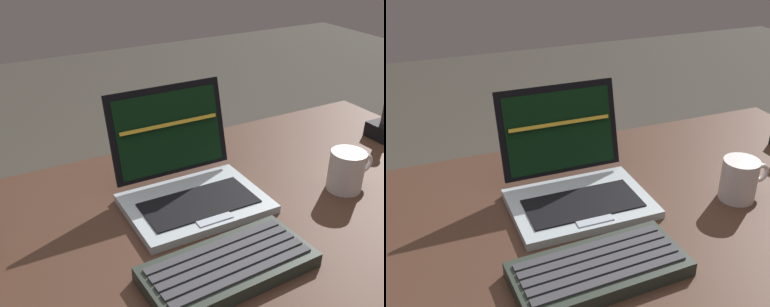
{
  "view_description": "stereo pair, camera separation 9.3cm",
  "coord_description": "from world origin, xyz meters",
  "views": [
    {
      "loc": [
        -0.45,
        -0.63,
        1.27
      ],
      "look_at": [
        -0.05,
        0.1,
        0.84
      ],
      "focal_mm": 43.72,
      "sensor_mm": 36.0,
      "label": 1
    },
    {
      "loc": [
        -0.36,
        -0.67,
        1.27
      ],
      "look_at": [
        -0.05,
        0.1,
        0.84
      ],
      "focal_mm": 43.72,
      "sensor_mm": 36.0,
      "label": 2
    }
  ],
  "objects": [
    {
      "name": "coffee_mug",
      "position": [
        0.26,
        -0.02,
        0.78
      ],
      "size": [
        0.11,
        0.07,
        0.09
      ],
      "color": "silver",
      "rests_on": "desk"
    },
    {
      "name": "external_keyboard",
      "position": [
        -0.11,
        -0.13,
        0.75
      ],
      "size": [
        0.3,
        0.14,
        0.03
      ],
      "color": "#29322A",
      "rests_on": "desk"
    },
    {
      "name": "desk",
      "position": [
        0.0,
        0.0,
        0.65
      ],
      "size": [
        1.31,
        0.76,
        0.73
      ],
      "color": "#432A1E",
      "rests_on": "ground"
    },
    {
      "name": "laptop_front",
      "position": [
        -0.06,
        0.11,
        0.78
      ],
      "size": [
        0.28,
        0.25,
        0.22
      ],
      "color": "#AEBDC4",
      "rests_on": "desk"
    }
  ]
}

